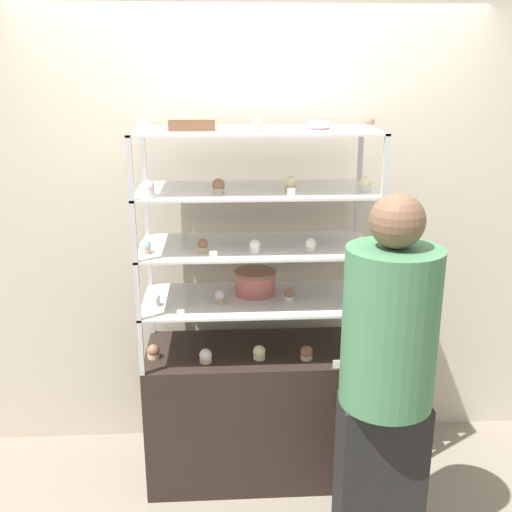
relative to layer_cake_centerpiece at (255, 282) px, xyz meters
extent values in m
plane|color=gray|center=(0.00, -0.07, -1.09)|extent=(20.00, 20.00, 0.00)
cube|color=beige|center=(0.00, 0.34, 0.21)|extent=(8.00, 0.05, 2.60)
cube|color=black|center=(0.00, -0.07, -0.72)|extent=(1.17, 0.53, 0.74)
cube|color=#B7B7BC|center=(-0.57, 0.18, -0.21)|extent=(0.02, 0.02, 0.29)
cube|color=#B7B7BC|center=(0.57, 0.18, -0.21)|extent=(0.02, 0.02, 0.29)
cube|color=#B7B7BC|center=(-0.57, -0.32, -0.21)|extent=(0.02, 0.02, 0.29)
cube|color=#B7B7BC|center=(0.57, -0.32, -0.21)|extent=(0.02, 0.02, 0.29)
cube|color=silver|center=(0.00, -0.07, -0.07)|extent=(1.17, 0.53, 0.01)
cube|color=#B7B7BC|center=(-0.57, 0.18, 0.08)|extent=(0.02, 0.02, 0.29)
cube|color=#B7B7BC|center=(0.57, 0.18, 0.08)|extent=(0.02, 0.02, 0.29)
cube|color=#B7B7BC|center=(-0.57, -0.32, 0.08)|extent=(0.02, 0.02, 0.29)
cube|color=#B7B7BC|center=(0.57, -0.32, 0.08)|extent=(0.02, 0.02, 0.29)
cube|color=silver|center=(0.00, -0.07, 0.22)|extent=(1.17, 0.53, 0.01)
cube|color=#B7B7BC|center=(-0.57, 0.18, 0.37)|extent=(0.02, 0.02, 0.29)
cube|color=#B7B7BC|center=(0.57, 0.18, 0.37)|extent=(0.02, 0.02, 0.29)
cube|color=#B7B7BC|center=(-0.57, -0.32, 0.37)|extent=(0.02, 0.02, 0.29)
cube|color=#B7B7BC|center=(0.57, -0.32, 0.37)|extent=(0.02, 0.02, 0.29)
cube|color=silver|center=(0.00, -0.07, 0.51)|extent=(1.17, 0.53, 0.01)
cube|color=#B7B7BC|center=(-0.57, 0.18, 0.66)|extent=(0.02, 0.02, 0.29)
cube|color=#B7B7BC|center=(0.57, 0.18, 0.66)|extent=(0.02, 0.02, 0.29)
cube|color=#B7B7BC|center=(-0.57, -0.32, 0.66)|extent=(0.02, 0.02, 0.29)
cube|color=#B7B7BC|center=(0.57, -0.32, 0.66)|extent=(0.02, 0.02, 0.29)
cube|color=silver|center=(0.00, -0.07, 0.79)|extent=(1.17, 0.53, 0.01)
cylinder|color=#C66660|center=(0.00, 0.00, -0.01)|extent=(0.21, 0.21, 0.11)
cylinder|color=#8C5B42|center=(0.00, 0.00, 0.05)|extent=(0.22, 0.22, 0.02)
cube|color=brown|center=(-0.30, -0.10, 0.83)|extent=(0.21, 0.13, 0.05)
cube|color=#E5996B|center=(-0.30, -0.10, 0.86)|extent=(0.22, 0.13, 0.01)
cylinder|color=#CCB28C|center=(-0.53, -0.14, -0.34)|extent=(0.06, 0.06, 0.02)
sphere|color=#8C5B42|center=(-0.53, -0.14, -0.31)|extent=(0.06, 0.06, 0.06)
cylinder|color=#CCB28C|center=(-0.26, -0.21, -0.34)|extent=(0.06, 0.06, 0.02)
sphere|color=white|center=(-0.26, -0.21, -0.31)|extent=(0.06, 0.06, 0.06)
cylinder|color=beige|center=(0.01, -0.18, -0.34)|extent=(0.06, 0.06, 0.02)
sphere|color=#F4EAB2|center=(0.01, -0.18, -0.31)|extent=(0.06, 0.06, 0.06)
cylinder|color=#CCB28C|center=(0.25, -0.20, -0.34)|extent=(0.06, 0.06, 0.02)
sphere|color=#8C5B42|center=(0.25, -0.20, -0.31)|extent=(0.06, 0.06, 0.06)
cylinder|color=beige|center=(0.51, -0.11, -0.34)|extent=(0.06, 0.06, 0.02)
sphere|color=white|center=(0.51, -0.11, -0.31)|extent=(0.06, 0.06, 0.06)
cube|color=white|center=(0.39, -0.31, -0.33)|extent=(0.04, 0.00, 0.04)
cylinder|color=white|center=(-0.51, -0.14, -0.05)|extent=(0.05, 0.05, 0.03)
sphere|color=white|center=(-0.51, -0.14, -0.02)|extent=(0.05, 0.05, 0.05)
cylinder|color=#CCB28C|center=(-0.19, -0.12, -0.05)|extent=(0.05, 0.05, 0.03)
sphere|color=silver|center=(-0.19, -0.12, -0.02)|extent=(0.05, 0.05, 0.05)
cylinder|color=white|center=(0.17, -0.11, -0.05)|extent=(0.05, 0.05, 0.03)
sphere|color=#8C5B42|center=(0.17, -0.11, -0.02)|extent=(0.05, 0.05, 0.05)
cylinder|color=white|center=(0.53, -0.15, -0.05)|extent=(0.05, 0.05, 0.03)
sphere|color=silver|center=(0.53, -0.15, -0.02)|extent=(0.05, 0.05, 0.05)
cube|color=white|center=(-0.37, -0.31, -0.04)|extent=(0.04, 0.00, 0.04)
cylinder|color=#CCB28C|center=(-0.54, -0.18, 0.24)|extent=(0.05, 0.05, 0.03)
sphere|color=silver|center=(-0.54, -0.18, 0.26)|extent=(0.05, 0.05, 0.05)
cylinder|color=#CCB28C|center=(-0.27, -0.18, 0.24)|extent=(0.05, 0.05, 0.03)
sphere|color=#8C5B42|center=(-0.27, -0.18, 0.26)|extent=(0.05, 0.05, 0.05)
cylinder|color=white|center=(-0.01, -0.21, 0.24)|extent=(0.05, 0.05, 0.03)
sphere|color=white|center=(-0.01, -0.21, 0.26)|extent=(0.05, 0.05, 0.05)
cylinder|color=beige|center=(0.26, -0.20, 0.24)|extent=(0.05, 0.05, 0.03)
sphere|color=white|center=(0.26, -0.20, 0.26)|extent=(0.05, 0.05, 0.05)
cylinder|color=beige|center=(0.52, -0.13, 0.24)|extent=(0.05, 0.05, 0.03)
sphere|color=#F4EAB2|center=(0.52, -0.13, 0.26)|extent=(0.05, 0.05, 0.05)
cube|color=white|center=(-0.21, -0.31, 0.25)|extent=(0.04, 0.00, 0.04)
cylinder|color=white|center=(-0.51, -0.21, 0.53)|extent=(0.06, 0.06, 0.03)
sphere|color=silver|center=(-0.51, -0.21, 0.55)|extent=(0.06, 0.06, 0.06)
cylinder|color=#CCB28C|center=(-0.18, -0.18, 0.53)|extent=(0.06, 0.06, 0.03)
sphere|color=#8C5B42|center=(-0.18, -0.18, 0.55)|extent=(0.06, 0.06, 0.06)
cylinder|color=#CCB28C|center=(0.16, -0.12, 0.53)|extent=(0.06, 0.06, 0.03)
sphere|color=#F4EAB2|center=(0.16, -0.12, 0.55)|extent=(0.06, 0.06, 0.06)
cylinder|color=white|center=(0.52, -0.16, 0.53)|extent=(0.06, 0.06, 0.03)
sphere|color=#F4EAB2|center=(0.52, -0.16, 0.55)|extent=(0.06, 0.06, 0.06)
cube|color=white|center=(0.15, -0.31, 0.53)|extent=(0.04, 0.00, 0.04)
cylinder|color=beige|center=(-0.53, -0.17, 0.81)|extent=(0.04, 0.04, 0.02)
sphere|color=silver|center=(-0.53, -0.17, 0.84)|extent=(0.05, 0.05, 0.05)
cylinder|color=#CCB28C|center=(-0.01, -0.18, 0.81)|extent=(0.04, 0.04, 0.02)
sphere|color=#F4EAB2|center=(-0.01, -0.18, 0.84)|extent=(0.05, 0.05, 0.05)
cylinder|color=beige|center=(0.53, -0.13, 0.81)|extent=(0.04, 0.04, 0.02)
sphere|color=#8C5B42|center=(0.53, -0.13, 0.84)|extent=(0.05, 0.05, 0.05)
cube|color=white|center=(0.05, -0.31, 0.82)|extent=(0.04, 0.00, 0.04)
torus|color=#EFB2BC|center=(0.30, -0.06, 0.82)|extent=(0.12, 0.12, 0.04)
cube|color=black|center=(0.52, -0.72, -0.70)|extent=(0.38, 0.21, 0.79)
cylinder|color=#3F724C|center=(0.52, -0.72, 0.04)|extent=(0.40, 0.40, 0.69)
sphere|color=brown|center=(0.52, -0.72, 0.50)|extent=(0.22, 0.22, 0.22)
camera|label=1|loc=(-0.17, -2.98, 1.05)|focal=42.00mm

